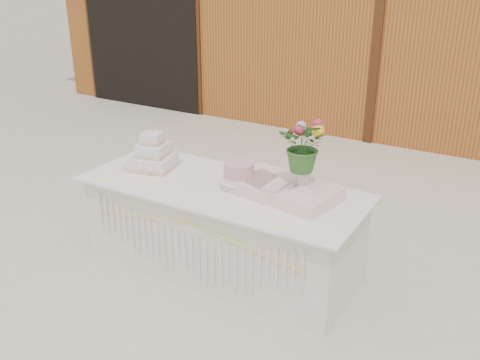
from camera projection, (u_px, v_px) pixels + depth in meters
name	position (u px, v px, depth m)	size (l,w,h in m)	color
ground	(223.00, 267.00, 4.70)	(80.00, 80.00, 0.00)	beige
barn	(415.00, 13.00, 8.82)	(12.60, 4.60, 3.30)	#9D5D20
cake_table	(222.00, 228.00, 4.55)	(2.40, 1.00, 0.77)	silver
wedding_cake	(153.00, 156.00, 4.76)	(0.43, 0.43, 0.33)	silver
pink_cake_stand	(239.00, 174.00, 4.32)	(0.31, 0.31, 0.22)	white
satin_runner	(283.00, 189.00, 4.23)	(0.86, 0.50, 0.11)	#FFD6CD
flower_vase	(304.00, 175.00, 4.16)	(0.11, 0.11, 0.15)	#ABABB0
bouquet	(305.00, 140.00, 4.05)	(0.38, 0.33, 0.42)	#2D5B24
loose_flowers	(137.00, 159.00, 4.97)	(0.16, 0.39, 0.02)	pink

